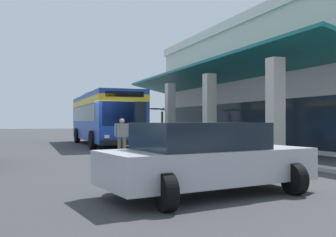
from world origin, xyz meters
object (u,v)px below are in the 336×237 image
object	(u,v)px
pedestrian	(122,135)
potted_palm	(162,134)
transit_bus	(104,115)
parked_sedan_silver	(206,158)

from	to	relation	value
pedestrian	potted_palm	xyz separation A→B (m)	(-9.33, 5.35, -0.33)
transit_bus	parked_sedan_silver	world-z (taller)	transit_bus
potted_palm	transit_bus	bearing A→B (deg)	-68.19
transit_bus	pedestrian	world-z (taller)	transit_bus
parked_sedan_silver	pedestrian	size ratio (longest dim) A/B	2.87
transit_bus	potted_palm	world-z (taller)	transit_bus
pedestrian	potted_palm	size ratio (longest dim) A/B	0.65
parked_sedan_silver	pedestrian	distance (m)	9.52
transit_bus	pedestrian	bearing A→B (deg)	-6.04
transit_bus	pedestrian	distance (m)	7.61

